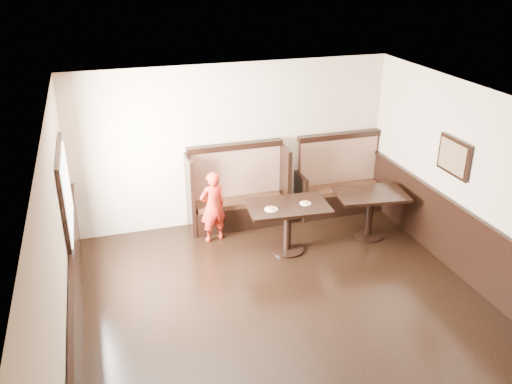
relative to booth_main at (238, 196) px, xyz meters
name	(u,v)px	position (x,y,z in m)	size (l,w,h in m)	color
ground	(308,338)	(0.00, -3.30, -0.53)	(7.00, 7.00, 0.00)	black
room_shell	(279,285)	(-0.30, -3.01, 0.14)	(7.00, 7.00, 7.00)	#C5AB8F
booth_main	(238,196)	(0.00, 0.00, 0.00)	(1.75, 0.72, 1.45)	black
booth_neighbor	(339,185)	(1.95, 0.00, -0.05)	(1.65, 0.72, 1.45)	black
table_main	(288,216)	(0.50, -1.16, 0.09)	(1.33, 0.89, 0.81)	black
table_neighbor	(370,204)	(1.99, -1.11, 0.07)	(1.23, 0.90, 0.79)	black
child	(213,207)	(-0.55, -0.47, 0.08)	(0.45, 0.29, 1.22)	red
pizza_plate_left	(271,209)	(0.20, -1.24, 0.30)	(0.20, 0.20, 0.04)	white
pizza_plate_right	(305,203)	(0.78, -1.19, 0.29)	(0.18, 0.18, 0.03)	white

